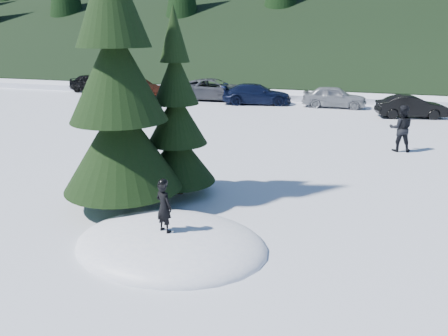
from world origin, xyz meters
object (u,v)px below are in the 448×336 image
(child_skier, at_px, (164,207))
(car_1, at_px, (137,88))
(car_4, at_px, (334,97))
(car_5, at_px, (411,107))
(spruce_short, at_px, (177,124))
(car_2, at_px, (214,89))
(adult_0, at_px, (401,129))
(car_0, at_px, (93,83))
(car_3, at_px, (257,94))
(spruce_tall, at_px, (117,86))

(child_skier, height_order, car_1, child_skier)
(car_4, distance_m, car_5, 4.93)
(spruce_short, xyz_separation_m, car_1, (-11.03, 17.50, -1.42))
(car_5, bearing_deg, spruce_short, 140.59)
(spruce_short, relative_size, car_2, 1.00)
(adult_0, bearing_deg, child_skier, 58.72)
(adult_0, height_order, car_2, adult_0)
(spruce_short, height_order, car_0, spruce_short)
(car_3, bearing_deg, adult_0, -152.30)
(spruce_tall, xyz_separation_m, spruce_short, (1.00, 1.40, -1.22))
(spruce_short, distance_m, car_4, 17.71)
(child_skier, height_order, car_0, child_skier)
(car_2, height_order, car_4, car_2)
(car_0, bearing_deg, car_3, -82.00)
(child_skier, distance_m, car_4, 20.90)
(car_0, relative_size, car_4, 1.07)
(car_2, height_order, car_5, car_2)
(adult_0, bearing_deg, car_4, -76.08)
(car_4, bearing_deg, spruce_short, 168.71)
(spruce_short, height_order, adult_0, spruce_short)
(adult_0, xyz_separation_m, car_5, (1.00, 7.91, -0.32))
(spruce_short, xyz_separation_m, car_3, (-1.89, 17.12, -1.44))
(spruce_tall, bearing_deg, spruce_short, 54.46)
(spruce_short, bearing_deg, car_0, 129.82)
(car_0, distance_m, car_5, 23.37)
(car_4, xyz_separation_m, car_5, (4.40, -2.23, -0.06))
(spruce_tall, bearing_deg, adult_0, 48.85)
(car_0, relative_size, car_2, 0.80)
(car_0, height_order, car_1, car_0)
(child_skier, bearing_deg, spruce_short, -50.74)
(spruce_tall, relative_size, car_5, 2.30)
(spruce_tall, xyz_separation_m, car_5, (8.54, 16.55, -2.70))
(spruce_short, distance_m, adult_0, 9.82)
(spruce_short, relative_size, car_5, 1.43)
(spruce_tall, height_order, car_0, spruce_tall)
(car_4, bearing_deg, child_skier, 173.60)
(car_4, bearing_deg, adult_0, -162.50)
(spruce_short, distance_m, car_1, 20.74)
(car_1, height_order, car_3, car_1)
(spruce_short, distance_m, child_skier, 3.78)
(adult_0, xyz_separation_m, car_3, (-8.43, 9.89, -0.27))
(spruce_tall, bearing_deg, car_2, 102.19)
(car_2, bearing_deg, spruce_short, -170.19)
(adult_0, height_order, car_4, adult_0)
(car_1, relative_size, car_2, 0.77)
(car_0, distance_m, car_1, 4.68)
(car_1, distance_m, car_3, 9.15)
(child_skier, bearing_deg, car_4, -75.23)
(car_2, distance_m, car_4, 8.35)
(car_5, bearing_deg, car_1, 69.82)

